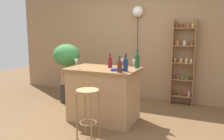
{
  "coord_description": "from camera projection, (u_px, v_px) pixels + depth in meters",
  "views": [
    {
      "loc": [
        1.78,
        -3.3,
        1.57
      ],
      "look_at": [
        0.05,
        0.55,
        0.86
      ],
      "focal_mm": 37.92,
      "sensor_mm": 36.0,
      "label": 1
    }
  ],
  "objects": [
    {
      "name": "ground",
      "position": [
        96.0,
        126.0,
        3.95
      ],
      "size": [
        12.0,
        12.0,
        0.0
      ],
      "primitive_type": "plane",
      "color": "brown"
    },
    {
      "name": "back_wall",
      "position": [
        135.0,
        38.0,
        5.47
      ],
      "size": [
        6.4,
        0.1,
        2.8
      ],
      "primitive_type": "cube",
      "color": "#997551",
      "rests_on": "ground"
    },
    {
      "name": "kitchen_counter",
      "position": [
        104.0,
        94.0,
        4.14
      ],
      "size": [
        1.22,
        0.76,
        0.93
      ],
      "color": "tan",
      "rests_on": "ground"
    },
    {
      "name": "bar_stool",
      "position": [
        88.0,
        103.0,
        3.42
      ],
      "size": [
        0.33,
        0.33,
        0.73
      ],
      "color": "#997047",
      "rests_on": "ground"
    },
    {
      "name": "spice_shelf",
      "position": [
        183.0,
        62.0,
        4.95
      ],
      "size": [
        0.47,
        0.18,
        1.8
      ],
      "color": "olive",
      "rests_on": "ground"
    },
    {
      "name": "plant_stool",
      "position": [
        68.0,
        92.0,
        5.25
      ],
      "size": [
        0.34,
        0.34,
        0.42
      ],
      "primitive_type": "cylinder",
      "color": "#2D2823",
      "rests_on": "ground"
    },
    {
      "name": "potted_plant",
      "position": [
        67.0,
        57.0,
        5.12
      ],
      "size": [
        0.59,
        0.53,
        0.86
      ],
      "color": "#A86B4C",
      "rests_on": "plant_stool"
    },
    {
      "name": "bottle_olive_oil",
      "position": [
        137.0,
        61.0,
        4.07
      ],
      "size": [
        0.08,
        0.08,
        0.32
      ],
      "color": "#194C23",
      "rests_on": "kitchen_counter"
    },
    {
      "name": "bottle_wine_red",
      "position": [
        120.0,
        66.0,
        3.64
      ],
      "size": [
        0.08,
        0.08,
        0.25
      ],
      "color": "#5B2319",
      "rests_on": "kitchen_counter"
    },
    {
      "name": "bottle_sauce_amber",
      "position": [
        110.0,
        62.0,
        4.11
      ],
      "size": [
        0.08,
        0.08,
        0.25
      ],
      "color": "maroon",
      "rests_on": "kitchen_counter"
    },
    {
      "name": "bottle_spirits_clear",
      "position": [
        126.0,
        65.0,
        3.73
      ],
      "size": [
        0.08,
        0.08,
        0.28
      ],
      "color": "navy",
      "rests_on": "kitchen_counter"
    },
    {
      "name": "wine_glass_left",
      "position": [
        134.0,
        63.0,
        3.89
      ],
      "size": [
        0.07,
        0.07,
        0.16
      ],
      "color": "silver",
      "rests_on": "kitchen_counter"
    },
    {
      "name": "wine_glass_center",
      "position": [
        122.0,
        61.0,
        4.04
      ],
      "size": [
        0.07,
        0.07,
        0.16
      ],
      "color": "silver",
      "rests_on": "kitchen_counter"
    },
    {
      "name": "wine_glass_right",
      "position": [
        76.0,
        62.0,
        4.01
      ],
      "size": [
        0.07,
        0.07,
        0.16
      ],
      "color": "silver",
      "rests_on": "kitchen_counter"
    },
    {
      "name": "cookbook",
      "position": [
        117.0,
        69.0,
        3.83
      ],
      "size": [
        0.25,
        0.22,
        0.03
      ],
      "primitive_type": "cube",
      "rotation": [
        0.0,
        0.0,
        0.41
      ],
      "color": "navy",
      "rests_on": "kitchen_counter"
    },
    {
      "name": "pendant_globe_light",
      "position": [
        138.0,
        12.0,
        5.24
      ],
      "size": [
        0.24,
        0.24,
        2.11
      ],
      "color": "black",
      "rests_on": "ground"
    }
  ]
}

